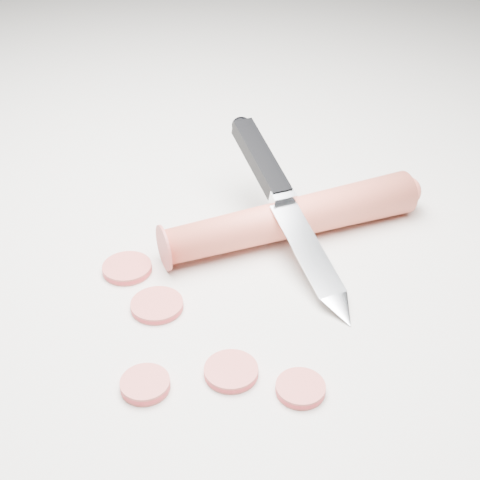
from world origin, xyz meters
The scene contains 8 objects.
ground centered at (0.00, 0.00, 0.00)m, with size 2.40×2.40×0.00m, color beige.
carrot centered at (-0.01, 0.06, 0.02)m, with size 0.03×0.03×0.23m, color #E0553F.
carrot_slice_0 centered at (0.04, -0.10, 0.00)m, with size 0.04×0.04×0.01m, color #C14A43.
carrot_slice_1 centered at (-0.05, -0.07, 0.00)m, with size 0.04×0.04×0.01m, color #C14A43.
carrot_slice_2 centered at (0.00, -0.14, 0.00)m, with size 0.03×0.03×0.01m, color #C14A43.
carrot_slice_3 centered at (-0.09, -0.05, 0.00)m, with size 0.04×0.04×0.01m, color #C14A43.
carrot_slice_4 centered at (0.08, -0.09, 0.00)m, with size 0.03×0.03×0.01m, color #C14A43.
kitchen_knife centered at (0.00, 0.05, 0.04)m, with size 0.20×0.14×0.08m, color silver, non-canonical shape.
Camera 1 is at (0.21, -0.36, 0.33)m, focal length 50.00 mm.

